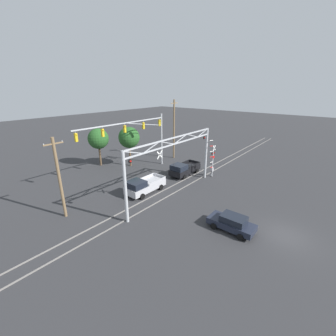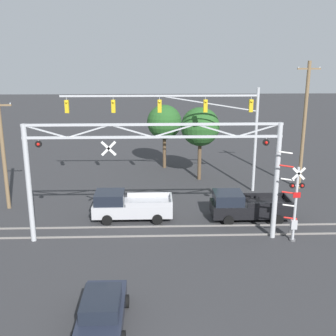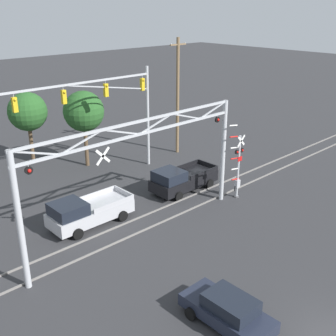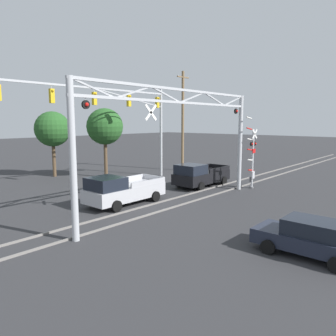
{
  "view_description": "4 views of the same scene",
  "coord_description": "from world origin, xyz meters",
  "px_view_note": "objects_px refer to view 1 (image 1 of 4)",
  "views": [
    {
      "loc": [
        -19.11,
        -2.42,
        12.16
      ],
      "look_at": [
        -2.06,
        11.51,
        4.22
      ],
      "focal_mm": 24.0,
      "sensor_mm": 36.0,
      "label": 1
    },
    {
      "loc": [
        0.05,
        -11.03,
        10.99
      ],
      "look_at": [
        0.92,
        14.82,
        3.74
      ],
      "focal_mm": 45.0,
      "sensor_mm": 36.0,
      "label": 2
    },
    {
      "loc": [
        -13.85,
        -4.74,
        12.91
      ],
      "look_at": [
        1.34,
        11.51,
        4.17
      ],
      "focal_mm": 45.0,
      "sensor_mm": 36.0,
      "label": 3
    },
    {
      "loc": [
        -14.94,
        0.23,
        5.22
      ],
      "look_at": [
        -0.77,
        12.57,
        2.5
      ],
      "focal_mm": 35.0,
      "sensor_mm": 36.0,
      "label": 4
    }
  ],
  "objects_px": {
    "pickup_truck_lead": "(144,186)",
    "background_tree_far_left_verge": "(129,138)",
    "pickup_truck_following": "(184,169)",
    "crossing_signal_mast": "(212,162)",
    "utility_pole_right": "(174,129)",
    "background_tree_beyond_span": "(98,139)",
    "crossing_gantry": "(174,159)",
    "sedan_waiting": "(232,223)",
    "traffic_signal_span": "(141,132)",
    "utility_pole_left": "(59,178)"
  },
  "relations": [
    {
      "from": "traffic_signal_span",
      "to": "background_tree_beyond_span",
      "type": "bearing_deg",
      "value": 109.18
    },
    {
      "from": "traffic_signal_span",
      "to": "pickup_truck_following",
      "type": "bearing_deg",
      "value": -66.05
    },
    {
      "from": "utility_pole_right",
      "to": "sedan_waiting",
      "type": "bearing_deg",
      "value": -128.76
    },
    {
      "from": "crossing_signal_mast",
      "to": "utility_pole_right",
      "type": "relative_size",
      "value": 0.54
    },
    {
      "from": "pickup_truck_following",
      "to": "utility_pole_right",
      "type": "height_order",
      "value": "utility_pole_right"
    },
    {
      "from": "crossing_gantry",
      "to": "background_tree_far_left_verge",
      "type": "distance_m",
      "value": 12.73
    },
    {
      "from": "pickup_truck_lead",
      "to": "background_tree_far_left_verge",
      "type": "xyz_separation_m",
      "value": [
        5.73,
        8.82,
        3.76
      ]
    },
    {
      "from": "traffic_signal_span",
      "to": "pickup_truck_lead",
      "type": "xyz_separation_m",
      "value": [
        -5.29,
        -5.51,
        -5.11
      ]
    },
    {
      "from": "background_tree_far_left_verge",
      "to": "utility_pole_left",
      "type": "bearing_deg",
      "value": -155.62
    },
    {
      "from": "crossing_gantry",
      "to": "pickup_truck_lead",
      "type": "relative_size",
      "value": 2.79
    },
    {
      "from": "crossing_gantry",
      "to": "utility_pole_left",
      "type": "bearing_deg",
      "value": 152.22
    },
    {
      "from": "background_tree_far_left_verge",
      "to": "utility_pole_right",
      "type": "bearing_deg",
      "value": -19.07
    },
    {
      "from": "background_tree_beyond_span",
      "to": "pickup_truck_lead",
      "type": "bearing_deg",
      "value": -102.19
    },
    {
      "from": "pickup_truck_lead",
      "to": "utility_pole_left",
      "type": "distance_m",
      "value": 9.6
    },
    {
      "from": "utility_pole_right",
      "to": "crossing_gantry",
      "type": "bearing_deg",
      "value": -142.15
    },
    {
      "from": "utility_pole_left",
      "to": "background_tree_beyond_span",
      "type": "height_order",
      "value": "utility_pole_left"
    },
    {
      "from": "pickup_truck_lead",
      "to": "background_tree_far_left_verge",
      "type": "distance_m",
      "value": 11.17
    },
    {
      "from": "traffic_signal_span",
      "to": "sedan_waiting",
      "type": "distance_m",
      "value": 18.74
    },
    {
      "from": "crossing_gantry",
      "to": "pickup_truck_lead",
      "type": "bearing_deg",
      "value": 117.77
    },
    {
      "from": "utility_pole_left",
      "to": "pickup_truck_lead",
      "type": "bearing_deg",
      "value": -14.45
    },
    {
      "from": "crossing_signal_mast",
      "to": "crossing_gantry",
      "type": "bearing_deg",
      "value": 176.2
    },
    {
      "from": "pickup_truck_lead",
      "to": "utility_pole_right",
      "type": "height_order",
      "value": "utility_pole_right"
    },
    {
      "from": "utility_pole_right",
      "to": "background_tree_far_left_verge",
      "type": "height_order",
      "value": "utility_pole_right"
    },
    {
      "from": "pickup_truck_lead",
      "to": "background_tree_far_left_verge",
      "type": "height_order",
      "value": "background_tree_far_left_verge"
    },
    {
      "from": "crossing_gantry",
      "to": "utility_pole_right",
      "type": "height_order",
      "value": "utility_pole_right"
    },
    {
      "from": "crossing_signal_mast",
      "to": "sedan_waiting",
      "type": "xyz_separation_m",
      "value": [
        -10.35,
        -7.73,
        -1.49
      ]
    },
    {
      "from": "crossing_signal_mast",
      "to": "utility_pole_left",
      "type": "xyz_separation_m",
      "value": [
        -18.68,
        6.06,
        1.92
      ]
    },
    {
      "from": "traffic_signal_span",
      "to": "utility_pole_right",
      "type": "height_order",
      "value": "utility_pole_right"
    },
    {
      "from": "background_tree_beyond_span",
      "to": "background_tree_far_left_verge",
      "type": "relative_size",
      "value": 0.96
    },
    {
      "from": "pickup_truck_lead",
      "to": "pickup_truck_following",
      "type": "height_order",
      "value": "same"
    },
    {
      "from": "traffic_signal_span",
      "to": "background_tree_beyond_span",
      "type": "xyz_separation_m",
      "value": [
        -2.53,
        7.26,
        -1.59
      ]
    },
    {
      "from": "pickup_truck_following",
      "to": "background_tree_far_left_verge",
      "type": "distance_m",
      "value": 10.14
    },
    {
      "from": "crossing_gantry",
      "to": "sedan_waiting",
      "type": "relative_size",
      "value": 3.56
    },
    {
      "from": "pickup_truck_following",
      "to": "background_tree_beyond_span",
      "type": "xyz_separation_m",
      "value": [
        -5.13,
        13.12,
        3.52
      ]
    },
    {
      "from": "pickup_truck_lead",
      "to": "pickup_truck_following",
      "type": "relative_size",
      "value": 1.01
    },
    {
      "from": "traffic_signal_span",
      "to": "pickup_truck_lead",
      "type": "bearing_deg",
      "value": -133.83
    },
    {
      "from": "pickup_truck_lead",
      "to": "utility_pole_right",
      "type": "xyz_separation_m",
      "value": [
        13.71,
        6.06,
        4.35
      ]
    },
    {
      "from": "utility_pole_left",
      "to": "utility_pole_right",
      "type": "height_order",
      "value": "utility_pole_right"
    },
    {
      "from": "pickup_truck_lead",
      "to": "utility_pole_left",
      "type": "height_order",
      "value": "utility_pole_left"
    },
    {
      "from": "pickup_truck_lead",
      "to": "background_tree_beyond_span",
      "type": "height_order",
      "value": "background_tree_beyond_span"
    },
    {
      "from": "utility_pole_right",
      "to": "background_tree_far_left_verge",
      "type": "bearing_deg",
      "value": 160.93
    },
    {
      "from": "crossing_signal_mast",
      "to": "pickup_truck_lead",
      "type": "relative_size",
      "value": 1.05
    },
    {
      "from": "crossing_signal_mast",
      "to": "traffic_signal_span",
      "type": "bearing_deg",
      "value": 116.49
    },
    {
      "from": "traffic_signal_span",
      "to": "pickup_truck_lead",
      "type": "height_order",
      "value": "traffic_signal_span"
    },
    {
      "from": "crossing_signal_mast",
      "to": "sedan_waiting",
      "type": "bearing_deg",
      "value": -143.23
    },
    {
      "from": "pickup_truck_lead",
      "to": "utility_pole_left",
      "type": "bearing_deg",
      "value": 165.55
    },
    {
      "from": "crossing_signal_mast",
      "to": "background_tree_beyond_span",
      "type": "height_order",
      "value": "background_tree_beyond_span"
    },
    {
      "from": "crossing_signal_mast",
      "to": "traffic_signal_span",
      "type": "xyz_separation_m",
      "value": [
        -4.64,
        9.31,
        3.8
      ]
    },
    {
      "from": "pickup_truck_following",
      "to": "sedan_waiting",
      "type": "distance_m",
      "value": 13.94
    },
    {
      "from": "sedan_waiting",
      "to": "utility_pole_left",
      "type": "relative_size",
      "value": 0.52
    }
  ]
}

